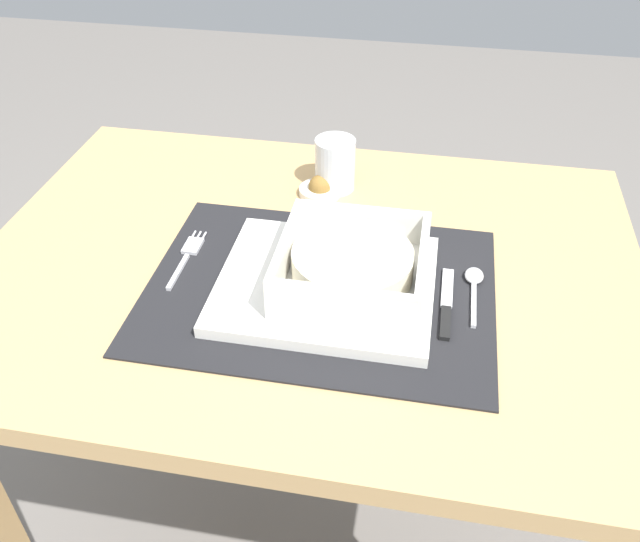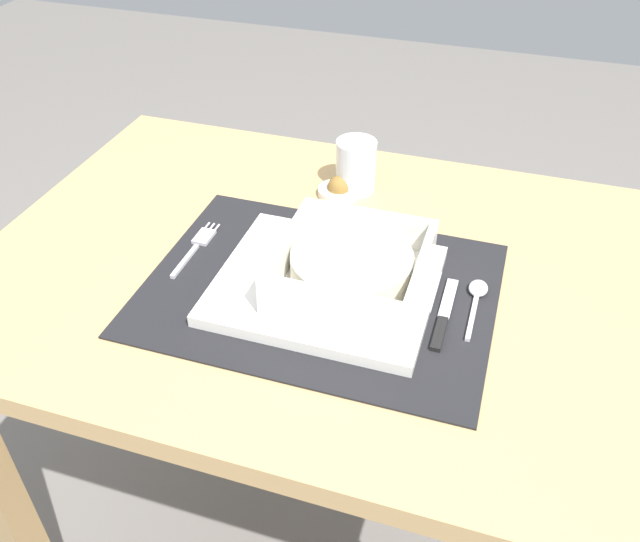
# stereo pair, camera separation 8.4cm
# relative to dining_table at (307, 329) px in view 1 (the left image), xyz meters

# --- Properties ---
(dining_table) EXTENTS (0.89, 0.66, 0.75)m
(dining_table) POSITION_rel_dining_table_xyz_m (0.00, 0.00, 0.00)
(dining_table) COLOR tan
(dining_table) RESTS_ON ground
(placemat) EXTENTS (0.44, 0.33, 0.00)m
(placemat) POSITION_rel_dining_table_xyz_m (0.03, -0.05, 0.12)
(placemat) COLOR black
(placemat) RESTS_ON dining_table
(serving_plate) EXTENTS (0.27, 0.23, 0.02)m
(serving_plate) POSITION_rel_dining_table_xyz_m (0.04, -0.05, 0.13)
(serving_plate) COLOR white
(serving_plate) RESTS_ON placemat
(porridge_bowl) EXTENTS (0.18, 0.18, 0.06)m
(porridge_bowl) POSITION_rel_dining_table_xyz_m (0.07, -0.05, 0.17)
(porridge_bowl) COLOR white
(porridge_bowl) RESTS_ON serving_plate
(fork) EXTENTS (0.02, 0.13, 0.00)m
(fork) POSITION_rel_dining_table_xyz_m (-0.16, -0.02, 0.13)
(fork) COLOR silver
(fork) RESTS_ON placemat
(spoon) EXTENTS (0.02, 0.11, 0.01)m
(spoon) POSITION_rel_dining_table_xyz_m (0.22, -0.01, 0.13)
(spoon) COLOR silver
(spoon) RESTS_ON placemat
(butter_knife) EXTENTS (0.01, 0.13, 0.01)m
(butter_knife) POSITION_rel_dining_table_xyz_m (0.19, -0.07, 0.13)
(butter_knife) COLOR black
(butter_knife) RESTS_ON placemat
(bread_knife) EXTENTS (0.01, 0.14, 0.01)m
(bread_knife) POSITION_rel_dining_table_xyz_m (0.16, -0.06, 0.13)
(bread_knife) COLOR #59331E
(bread_knife) RESTS_ON placemat
(drinking_glass) EXTENTS (0.06, 0.06, 0.08)m
(drinking_glass) POSITION_rel_dining_table_xyz_m (0.01, 0.20, 0.16)
(drinking_glass) COLOR white
(drinking_glass) RESTS_ON dining_table
(condiment_saucer) EXTENTS (0.06, 0.06, 0.03)m
(condiment_saucer) POSITION_rel_dining_table_xyz_m (-0.01, 0.17, 0.13)
(condiment_saucer) COLOR white
(condiment_saucer) RESTS_ON dining_table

